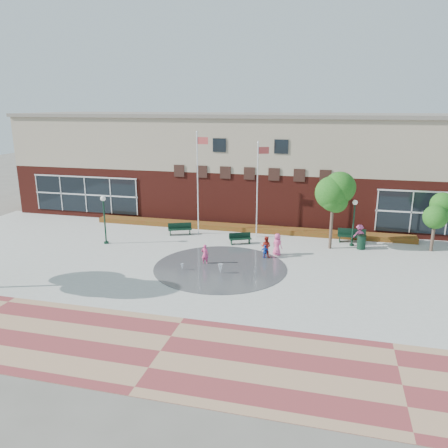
% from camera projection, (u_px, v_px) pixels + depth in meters
% --- Properties ---
extents(ground, '(120.00, 120.00, 0.00)m').
position_uv_depth(ground, '(207.00, 286.00, 24.79)').
color(ground, '#666056').
rests_on(ground, ground).
extents(plaza_concrete, '(46.00, 18.00, 0.01)m').
position_uv_depth(plaza_concrete, '(224.00, 262.00, 28.53)').
color(plaza_concrete, '#A8A8A0').
rests_on(plaza_concrete, ground).
extents(paver_band, '(46.00, 6.00, 0.01)m').
position_uv_depth(paver_band, '(160.00, 351.00, 18.23)').
color(paver_band, brown).
rests_on(paver_band, ground).
extents(splash_pad, '(8.40, 8.40, 0.01)m').
position_uv_depth(splash_pad, '(220.00, 268.00, 27.59)').
color(splash_pad, '#383A3D').
rests_on(splash_pad, ground).
extents(library_building, '(44.40, 10.40, 9.20)m').
position_uv_depth(library_building, '(260.00, 165.00, 39.91)').
color(library_building, '#551A13').
rests_on(library_building, ground).
extents(flower_bed, '(26.00, 1.20, 0.40)m').
position_uv_depth(flower_bed, '(247.00, 231.00, 35.64)').
color(flower_bed, '#A1170C').
rests_on(flower_bed, ground).
extents(flagpole_left, '(0.95, 0.15, 8.05)m').
position_uv_depth(flagpole_left, '(198.00, 178.00, 33.59)').
color(flagpole_left, white).
rests_on(flagpole_left, ground).
extents(flagpole_right, '(0.85, 0.41, 7.37)m').
position_uv_depth(flagpole_right, '(258.00, 185.00, 32.87)').
color(flagpole_right, white).
rests_on(flagpole_right, ground).
extents(lamp_left, '(0.38, 0.38, 3.61)m').
position_uv_depth(lamp_left, '(104.00, 214.00, 31.78)').
color(lamp_left, black).
rests_on(lamp_left, ground).
extents(lamp_right, '(0.36, 0.36, 3.43)m').
position_uv_depth(lamp_right, '(354.00, 218.00, 31.29)').
color(lamp_right, black).
rests_on(lamp_right, ground).
extents(bench_left, '(1.91, 1.20, 0.93)m').
position_uv_depth(bench_left, '(180.00, 231.00, 34.47)').
color(bench_left, black).
rests_on(bench_left, ground).
extents(bench_mid, '(1.67, 1.09, 0.82)m').
position_uv_depth(bench_mid, '(240.00, 241.00, 32.20)').
color(bench_mid, black).
rests_on(bench_mid, ground).
extents(bench_right, '(2.04, 0.59, 1.02)m').
position_uv_depth(bench_right, '(351.00, 238.00, 32.52)').
color(bench_right, black).
rests_on(bench_right, ground).
extents(trash_can, '(0.64, 0.64, 1.04)m').
position_uv_depth(trash_can, '(361.00, 242.00, 30.99)').
color(trash_can, black).
rests_on(trash_can, ground).
extents(tree_mid, '(3.08, 3.08, 5.20)m').
position_uv_depth(tree_mid, '(333.00, 197.00, 30.26)').
color(tree_mid, '#433228').
rests_on(tree_mid, ground).
extents(tree_small_right, '(2.34, 2.34, 4.00)m').
position_uv_depth(tree_small_right, '(436.00, 211.00, 29.93)').
color(tree_small_right, '#433228').
rests_on(tree_small_right, ground).
extents(water_jet_a, '(0.31, 0.31, 0.60)m').
position_uv_depth(water_jet_a, '(220.00, 274.00, 26.58)').
color(water_jet_a, white).
rests_on(water_jet_a, ground).
extents(water_jet_b, '(0.19, 0.19, 0.42)m').
position_uv_depth(water_jet_b, '(182.00, 270.00, 27.12)').
color(water_jet_b, white).
rests_on(water_jet_b, ground).
extents(child_splash, '(0.50, 0.35, 1.32)m').
position_uv_depth(child_splash, '(205.00, 254.00, 28.08)').
color(child_splash, '#DC3D7A').
rests_on(child_splash, ground).
extents(adult_red, '(0.81, 0.69, 1.49)m').
position_uv_depth(adult_red, '(266.00, 247.00, 29.29)').
color(adult_red, red).
rests_on(adult_red, ground).
extents(adult_pink, '(0.89, 0.81, 1.54)m').
position_uv_depth(adult_pink, '(277.00, 244.00, 29.69)').
color(adult_pink, '#E54C88').
rests_on(adult_pink, ground).
extents(child_blue, '(0.56, 0.25, 0.96)m').
position_uv_depth(child_blue, '(265.00, 252.00, 29.08)').
color(child_blue, blue).
rests_on(child_blue, ground).
extents(person_bench, '(1.11, 0.79, 1.55)m').
position_uv_depth(person_bench, '(359.00, 235.00, 31.82)').
color(person_bench, '#D54B8D').
rests_on(person_bench, ground).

